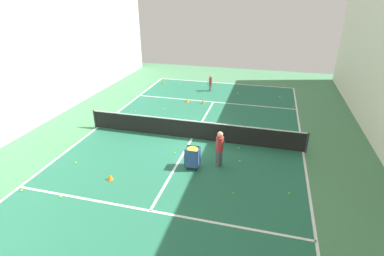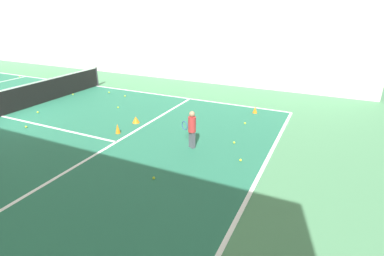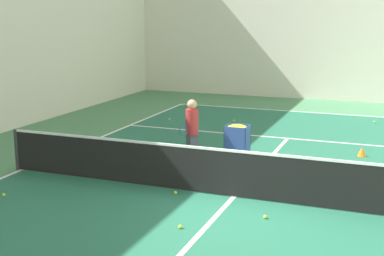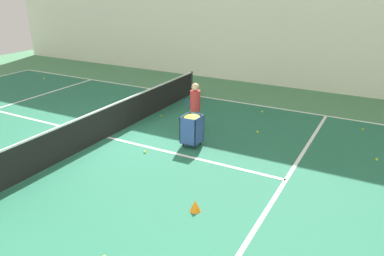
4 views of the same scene
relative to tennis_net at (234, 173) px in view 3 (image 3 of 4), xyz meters
name	(u,v)px [view 3 (image 3 of 4)]	position (x,y,z in m)	size (l,w,h in m)	color
ground_plane	(234,197)	(0.00, 0.00, -0.52)	(30.76, 30.76, 0.00)	#477F56
court_playing_area	(234,197)	(0.00, 0.00, -0.51)	(10.63, 20.31, 0.00)	#23664C
line_baseline_far	(312,112)	(0.00, 10.16, -0.51)	(10.63, 0.10, 0.00)	white
line_sideline_left	(22,170)	(-5.32, 0.00, -0.51)	(0.10, 20.31, 0.00)	white
line_service_far	(288,138)	(0.00, 5.59, -0.51)	(10.63, 0.10, 0.00)	white
line_centre_service	(234,197)	(0.00, 0.00, -0.51)	(0.10, 11.17, 0.00)	white
tennis_net	(234,173)	(0.00, 0.00, 0.00)	(10.93, 0.10, 1.00)	#2D2D33
coach_at_net	(192,127)	(-1.75, 2.13, 0.40)	(0.42, 0.68, 1.60)	#4C4C56
ball_cart	(237,136)	(-0.70, 2.59, 0.15)	(0.56, 0.51, 0.96)	#2D478C
training_cone_1	(362,152)	(2.21, 4.26, -0.39)	(0.24, 0.24, 0.25)	orange
tennis_ball_0	(183,105)	(-5.09, 9.71, -0.48)	(0.07, 0.07, 0.07)	yellow
tennis_ball_4	(154,163)	(-2.57, 1.61, -0.48)	(0.07, 0.07, 0.07)	yellow
tennis_ball_9	(234,121)	(-2.24, 7.45, -0.48)	(0.07, 0.07, 0.07)	yellow
tennis_ball_11	(118,140)	(-4.59, 3.43, -0.48)	(0.07, 0.07, 0.07)	yellow
tennis_ball_12	(374,122)	(2.31, 8.98, -0.48)	(0.07, 0.07, 0.07)	yellow
tennis_ball_14	(138,177)	(-2.39, 0.41, -0.48)	(0.07, 0.07, 0.07)	yellow
tennis_ball_16	(265,217)	(0.88, -0.93, -0.48)	(0.07, 0.07, 0.07)	yellow
tennis_ball_17	(180,227)	(-0.40, -1.92, -0.48)	(0.07, 0.07, 0.07)	yellow
tennis_ball_18	(270,175)	(0.38, 1.67, -0.48)	(0.07, 0.07, 0.07)	yellow
tennis_ball_19	(169,119)	(-4.44, 6.89, -0.48)	(0.07, 0.07, 0.07)	yellow
tennis_ball_21	(4,195)	(-4.42, -1.68, -0.48)	(0.07, 0.07, 0.07)	yellow
tennis_ball_22	(195,104)	(-4.70, 10.10, -0.48)	(0.07, 0.07, 0.07)	yellow
tennis_ball_25	(176,192)	(-1.18, -0.27, -0.48)	(0.07, 0.07, 0.07)	yellow
tennis_ball_26	(187,142)	(-2.60, 3.95, -0.48)	(0.07, 0.07, 0.07)	yellow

